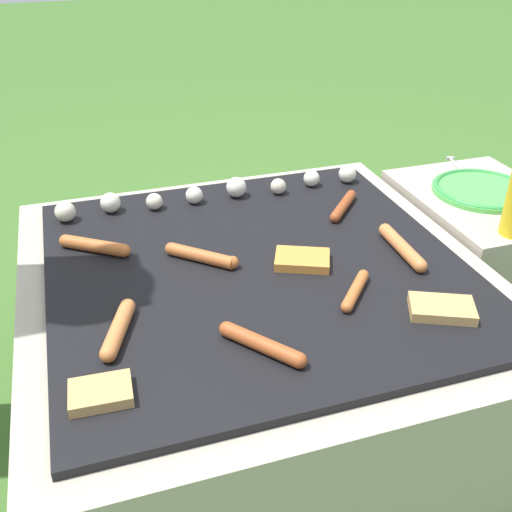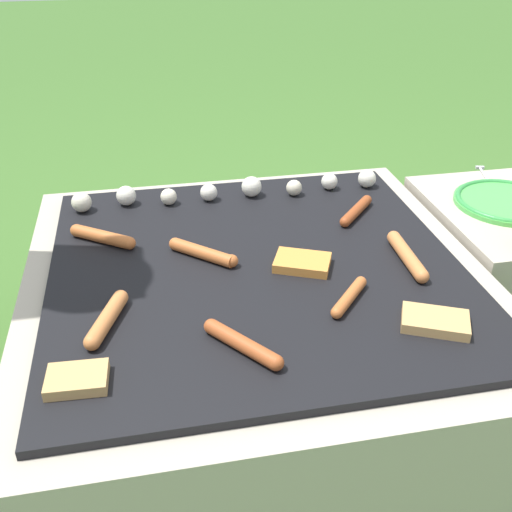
{
  "view_description": "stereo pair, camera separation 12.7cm",
  "coord_description": "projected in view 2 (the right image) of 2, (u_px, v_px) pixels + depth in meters",
  "views": [
    {
      "loc": [
        -0.33,
        -1.04,
        1.06
      ],
      "look_at": [
        0.0,
        0.0,
        0.4
      ],
      "focal_mm": 42.0,
      "sensor_mm": 36.0,
      "label": 1
    },
    {
      "loc": [
        -0.21,
        -1.07,
        1.06
      ],
      "look_at": [
        0.0,
        0.0,
        0.4
      ],
      "focal_mm": 42.0,
      "sensor_mm": 36.0,
      "label": 2
    }
  ],
  "objects": [
    {
      "name": "grill",
      "position": [
        256.0,
        334.0,
        1.38
      ],
      "size": [
        0.99,
        0.99,
        0.38
      ],
      "color": "#A89E8C",
      "rests_on": "ground_plane"
    },
    {
      "name": "sausage_front_center",
      "position": [
        242.0,
        344.0,
        1.03
      ],
      "size": [
        0.12,
        0.15,
        0.03
      ],
      "color": "#A34C23",
      "rests_on": "grill"
    },
    {
      "name": "bread_slice_right",
      "position": [
        302.0,
        263.0,
        1.27
      ],
      "size": [
        0.14,
        0.12,
        0.02
      ],
      "color": "#D18438",
      "rests_on": "grill"
    },
    {
      "name": "mushroom_row",
      "position": [
        225.0,
        190.0,
        1.55
      ],
      "size": [
        0.8,
        0.07,
        0.05
      ],
      "color": "beige",
      "rests_on": "grill"
    },
    {
      "name": "sausage_back_left",
      "position": [
        356.0,
        211.0,
        1.48
      ],
      "size": [
        0.12,
        0.13,
        0.03
      ],
      "color": "#93421E",
      "rests_on": "grill"
    },
    {
      "name": "side_ledge",
      "position": [
        495.0,
        271.0,
        1.62
      ],
      "size": [
        0.36,
        0.47,
        0.38
      ],
      "color": "#A89E8C",
      "rests_on": "ground_plane"
    },
    {
      "name": "ground_plane",
      "position": [
        256.0,
        394.0,
        1.48
      ],
      "size": [
        14.0,
        14.0,
        0.0
      ],
      "primitive_type": "plane",
      "color": "#3D6628"
    },
    {
      "name": "plate_colorful",
      "position": [
        507.0,
        201.0,
        1.53
      ],
      "size": [
        0.26,
        0.26,
        0.02
      ],
      "color": "#4CB24C",
      "rests_on": "side_ledge"
    },
    {
      "name": "bread_slice_center",
      "position": [
        435.0,
        321.0,
        1.1
      ],
      "size": [
        0.14,
        0.12,
        0.02
      ],
      "color": "tan",
      "rests_on": "grill"
    },
    {
      "name": "fork_utensil",
      "position": [
        486.0,
        178.0,
        1.67
      ],
      "size": [
        0.06,
        0.18,
        0.01
      ],
      "color": "silver",
      "rests_on": "side_ledge"
    },
    {
      "name": "sausage_front_right",
      "position": [
        349.0,
        297.0,
        1.16
      ],
      "size": [
        0.1,
        0.11,
        0.02
      ],
      "color": "#B7602D",
      "rests_on": "grill"
    },
    {
      "name": "sausage_mid_left",
      "position": [
        107.0,
        319.0,
        1.09
      ],
      "size": [
        0.08,
        0.16,
        0.03
      ],
      "color": "#C6753D",
      "rests_on": "grill"
    },
    {
      "name": "sausage_mid_right",
      "position": [
        203.0,
        253.0,
        1.3
      ],
      "size": [
        0.14,
        0.13,
        0.03
      ],
      "color": "#B7602D",
      "rests_on": "grill"
    },
    {
      "name": "sausage_back_center",
      "position": [
        102.0,
        237.0,
        1.36
      ],
      "size": [
        0.15,
        0.11,
        0.03
      ],
      "color": "#B7602D",
      "rests_on": "grill"
    },
    {
      "name": "bread_slice_left",
      "position": [
        77.0,
        379.0,
        0.96
      ],
      "size": [
        0.1,
        0.08,
        0.02
      ],
      "color": "tan",
      "rests_on": "grill"
    },
    {
      "name": "sausage_back_right",
      "position": [
        407.0,
        256.0,
        1.29
      ],
      "size": [
        0.04,
        0.19,
        0.03
      ],
      "color": "#C6753D",
      "rests_on": "grill"
    }
  ]
}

